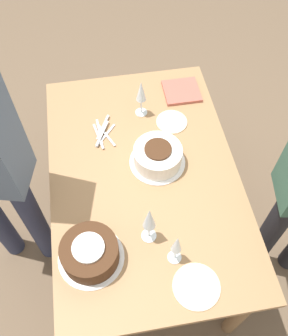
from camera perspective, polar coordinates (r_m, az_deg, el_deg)
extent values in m
plane|color=brown|center=(2.46, 0.00, -10.37)|extent=(12.00, 12.00, 0.00)
cube|color=#9E754C|center=(1.81, 0.00, -1.14)|extent=(1.39, 0.90, 0.03)
cylinder|color=brown|center=(2.48, -11.04, 4.93)|extent=(0.07, 0.07, 0.72)
cylinder|color=brown|center=(2.53, 6.11, 7.20)|extent=(0.07, 0.07, 0.72)
cylinder|color=brown|center=(2.00, 14.61, -20.47)|extent=(0.07, 0.07, 0.72)
cylinder|color=white|center=(1.83, 2.04, 0.95)|extent=(0.27, 0.27, 0.01)
cylinder|color=white|center=(1.79, 2.09, 1.87)|extent=(0.23, 0.23, 0.09)
cylinder|color=#422614|center=(1.75, 2.15, 2.89)|extent=(0.13, 0.13, 0.01)
cylinder|color=white|center=(1.62, -8.03, -13.33)|extent=(0.28, 0.28, 0.01)
cylinder|color=#422614|center=(1.57, -8.25, -12.66)|extent=(0.24, 0.24, 0.10)
cylinder|color=white|center=(1.52, -8.51, -11.91)|extent=(0.13, 0.13, 0.01)
cylinder|color=silver|center=(1.64, 0.75, -10.28)|extent=(0.07, 0.07, 0.00)
cylinder|color=silver|center=(1.59, 0.77, -9.48)|extent=(0.01, 0.01, 0.11)
cone|color=silver|center=(1.48, 0.82, -7.61)|extent=(0.05, 0.05, 0.13)
cylinder|color=silver|center=(1.61, 4.66, -13.41)|extent=(0.06, 0.06, 0.00)
cylinder|color=silver|center=(1.57, 4.78, -12.81)|extent=(0.01, 0.01, 0.09)
cone|color=silver|center=(1.47, 5.06, -11.40)|extent=(0.04, 0.04, 0.11)
cylinder|color=silver|center=(2.03, -0.42, 8.47)|extent=(0.06, 0.06, 0.00)
cylinder|color=silver|center=(2.00, -0.43, 9.46)|extent=(0.01, 0.01, 0.10)
cone|color=silver|center=(1.92, -0.45, 11.69)|extent=(0.05, 0.05, 0.12)
cylinder|color=beige|center=(1.99, 4.24, 7.03)|extent=(0.16, 0.16, 0.01)
cylinder|color=beige|center=(1.58, 7.99, -17.45)|extent=(0.19, 0.19, 0.01)
cube|color=silver|center=(1.96, -6.81, 5.53)|extent=(0.17, 0.02, 0.00)
cube|color=silver|center=(1.94, -5.89, 4.96)|extent=(0.14, 0.12, 0.00)
cube|color=silver|center=(1.94, -5.78, 5.05)|extent=(0.16, 0.08, 0.00)
cube|color=silver|center=(1.93, -6.96, 4.84)|extent=(0.17, 0.04, 0.00)
cube|color=silver|center=(1.97, -6.28, 6.26)|extent=(0.16, 0.09, 0.00)
cube|color=silver|center=(1.93, -6.40, 5.31)|extent=(0.16, 0.09, 0.00)
cube|color=#B75B4C|center=(2.15, 5.74, 11.58)|extent=(0.19, 0.20, 0.02)
cylinder|color=#2D334C|center=(2.13, -16.39, -7.60)|extent=(0.11, 0.11, 0.84)
cylinder|color=#232328|center=(2.12, 18.59, -9.42)|extent=(0.11, 0.11, 0.82)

